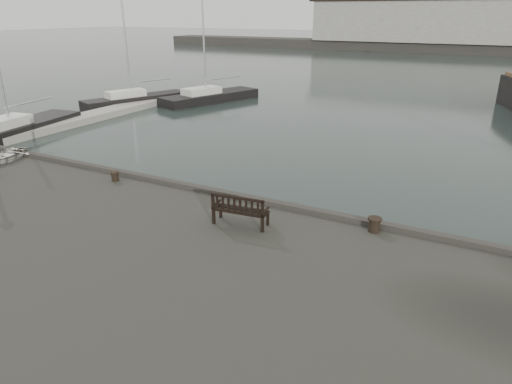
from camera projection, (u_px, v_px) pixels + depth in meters
ground at (238, 235)px, 17.20m from camera, size 400.00×400.00×0.00m
pontoon at (72, 121)px, 33.99m from camera, size 2.00×24.00×0.50m
breakwater at (442, 31)px, 93.33m from camera, size 140.00×9.50×12.20m
bench at (240, 215)px, 14.30m from camera, size 1.81×0.80×1.01m
bollard_left at (115, 176)px, 18.11m from camera, size 0.38×0.38×0.38m
bollard_right at (374, 225)px, 13.90m from camera, size 0.56×0.56×0.45m
dinghy at (4, 155)px, 20.57m from camera, size 2.29×2.74×0.49m
yacht_a at (17, 132)px, 30.94m from camera, size 4.12×10.17×13.48m
yacht_b at (137, 102)px, 41.26m from camera, size 5.54×9.79×12.85m
yacht_d at (210, 99)px, 42.77m from camera, size 5.73×10.24×12.42m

